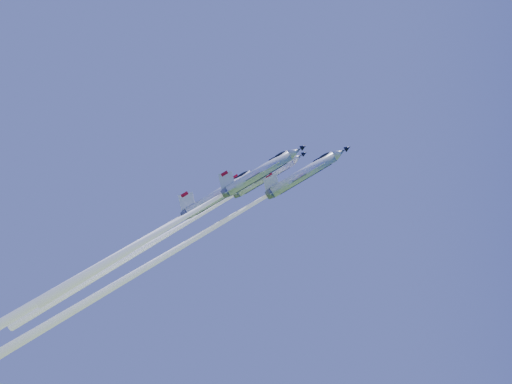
% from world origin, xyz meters
% --- Properties ---
extents(jet_lead, '(51.41, 15.00, 47.64)m').
position_xyz_m(jet_lead, '(-13.10, -0.27, 73.24)').
color(jet_lead, white).
extents(jet_left, '(44.73, 13.19, 40.60)m').
position_xyz_m(jet_left, '(-16.96, 3.14, 75.70)').
color(jet_left, white).
extents(jet_right, '(36.66, 11.33, 32.05)m').
position_xyz_m(jet_right, '(-10.71, -7.68, 76.84)').
color(jet_right, white).
extents(jet_slot, '(42.19, 12.93, 37.07)m').
position_xyz_m(jet_slot, '(-20.51, -3.04, 73.30)').
color(jet_slot, white).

